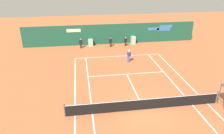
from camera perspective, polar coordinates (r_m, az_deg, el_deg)
ground_plane at (r=17.94m, az=7.79°, el=-9.81°), size 80.00×80.00×0.01m
tennis_net at (r=17.20m, az=8.41°, el=-9.43°), size 12.10×0.10×1.07m
sponsor_back_wall at (r=32.15m, az=-0.10°, el=8.47°), size 25.00×1.02×2.88m
player_on_baseline at (r=25.46m, az=4.38°, el=3.19°), size 0.53×0.73×1.80m
ball_kid_centre_post at (r=30.93m, az=-0.36°, el=6.62°), size 0.43×0.22×1.32m
ball_kid_left_post at (r=31.31m, az=3.58°, el=6.77°), size 0.43×0.20×1.30m
ball_kid_right_post at (r=30.63m, az=-8.11°, el=6.25°), size 0.45×0.20×1.35m
tennis_ball_by_sideline at (r=23.51m, az=14.17°, el=-1.72°), size 0.07×0.07×0.07m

